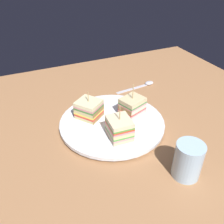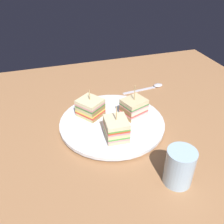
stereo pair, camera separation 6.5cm
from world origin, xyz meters
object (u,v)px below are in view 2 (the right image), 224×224
(plate, at_px, (112,123))
(sandwich_wedge_1, at_px, (134,108))
(sandwich_wedge_0, at_px, (116,129))
(drinking_glass, at_px, (179,169))
(sandwich_wedge_2, at_px, (90,108))
(spoon, at_px, (152,87))

(plate, distance_m, sandwich_wedge_1, 0.07)
(sandwich_wedge_0, bearing_deg, sandwich_wedge_1, -41.07)
(sandwich_wedge_1, height_order, drinking_glass, sandwich_wedge_1)
(sandwich_wedge_1, xyz_separation_m, drinking_glass, (-0.01, 0.23, -0.01))
(sandwich_wedge_1, bearing_deg, drinking_glass, 72.27)
(sandwich_wedge_2, relative_size, spoon, 0.55)
(sandwich_wedge_0, distance_m, sandwich_wedge_1, 0.11)
(spoon, bearing_deg, plate, -145.56)
(sandwich_wedge_1, height_order, spoon, sandwich_wedge_1)
(sandwich_wedge_1, bearing_deg, plate, -11.01)
(drinking_glass, bearing_deg, spoon, -107.84)
(drinking_glass, bearing_deg, sandwich_wedge_2, -65.56)
(plate, xyz_separation_m, spoon, (-0.20, -0.17, -0.01))
(plate, xyz_separation_m, drinking_glass, (-0.07, 0.22, 0.03))
(sandwich_wedge_0, height_order, sandwich_wedge_1, sandwich_wedge_1)
(spoon, bearing_deg, drinking_glass, -113.45)
(sandwich_wedge_0, height_order, drinking_glass, sandwich_wedge_0)
(sandwich_wedge_1, xyz_separation_m, sandwich_wedge_2, (0.12, -0.04, -0.00))
(plate, xyz_separation_m, sandwich_wedge_2, (0.05, -0.05, 0.03))
(sandwich_wedge_2, distance_m, drinking_glass, 0.30)
(plate, bearing_deg, spoon, -139.95)
(plate, relative_size, spoon, 1.86)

